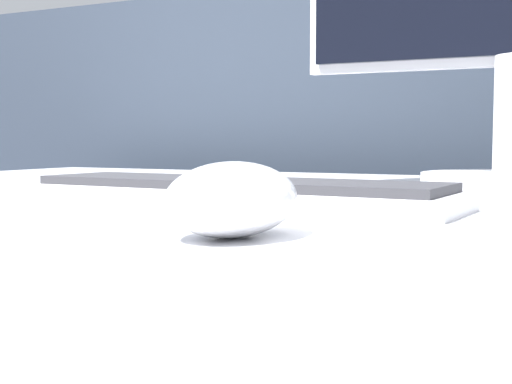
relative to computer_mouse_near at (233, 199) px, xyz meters
name	(u,v)px	position (x,y,z in m)	size (l,w,h in m)	color
partition_panel	(471,268)	(-0.02, 0.93, -0.20)	(5.00, 0.03, 1.08)	#333D4C
computer_mouse_near	(233,199)	(0.00, 0.00, 0.00)	(0.08, 0.11, 0.05)	white
keyboard	(234,192)	(-0.10, 0.19, -0.01)	(0.42, 0.13, 0.02)	white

